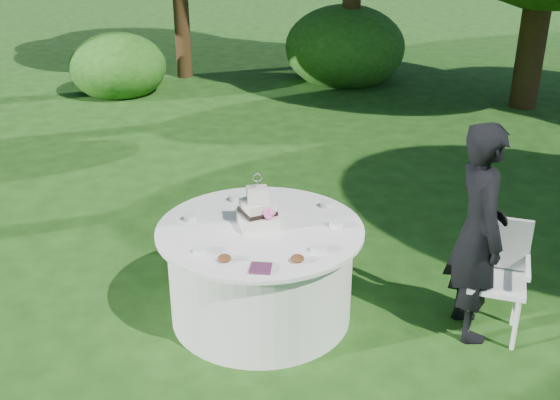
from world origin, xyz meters
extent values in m
plane|color=#18380F|center=(0.00, 0.00, 0.00)|extent=(80.00, 80.00, 0.00)
cube|color=#4D213D|center=(0.09, -0.62, 0.78)|extent=(0.14, 0.14, 0.02)
ellipsoid|color=white|center=(-0.25, -0.48, 0.78)|extent=(0.48, 0.07, 0.01)
imported|color=black|center=(1.58, -0.03, 0.82)|extent=(0.48, 0.65, 1.65)
cylinder|color=silver|center=(0.00, 0.00, 0.37)|extent=(1.40, 1.40, 0.74)
cylinder|color=white|center=(0.00, 0.00, 0.76)|extent=(1.56, 1.56, 0.03)
cube|color=white|center=(-0.02, 0.04, 0.82)|extent=(0.36, 0.36, 0.09)
cube|color=silver|center=(-0.02, 0.04, 0.92)|extent=(0.30, 0.30, 0.09)
cube|color=white|center=(-0.02, 0.04, 1.02)|extent=(0.18, 0.18, 0.09)
cube|color=black|center=(-0.02, 0.04, 0.89)|extent=(0.32, 0.32, 0.03)
sphere|color=#DE41AC|center=(0.07, -0.05, 0.91)|extent=(0.08, 0.08, 0.08)
cylinder|color=white|center=(-0.02, 0.04, 1.09)|extent=(0.01, 0.01, 0.05)
torus|color=silver|center=(-0.02, 0.04, 1.16)|extent=(0.07, 0.02, 0.07)
cube|color=silver|center=(1.76, -0.07, 0.44)|extent=(0.48, 0.48, 0.04)
cube|color=silver|center=(1.80, 0.11, 0.68)|extent=(0.40, 0.13, 0.40)
cylinder|color=white|center=(1.56, -0.19, 0.21)|extent=(0.03, 0.03, 0.42)
cylinder|color=white|center=(1.88, -0.27, 0.21)|extent=(0.03, 0.03, 0.42)
cylinder|color=white|center=(1.63, 0.13, 0.21)|extent=(0.03, 0.03, 0.42)
cylinder|color=silver|center=(1.95, 0.05, 0.21)|extent=(0.03, 0.03, 0.42)
cube|color=white|center=(1.57, -0.03, 0.60)|extent=(0.11, 0.36, 0.03)
cube|color=white|center=(1.95, -0.11, 0.60)|extent=(0.11, 0.36, 0.03)
cylinder|color=white|center=(0.56, 0.06, 0.79)|extent=(0.10, 0.10, 0.04)
cylinder|color=white|center=(-0.55, 0.07, 0.79)|extent=(0.10, 0.10, 0.04)
cylinder|color=white|center=(-0.36, -0.43, 0.79)|extent=(0.10, 0.10, 0.04)
cylinder|color=white|center=(0.45, -0.34, 0.79)|extent=(0.10, 0.10, 0.04)
cylinder|color=white|center=(0.48, 0.42, 0.79)|extent=(0.10, 0.10, 0.04)
cylinder|color=white|center=(-0.27, 0.47, 0.79)|extent=(0.10, 0.10, 0.04)
ellipsoid|color=#562D16|center=(0.32, -0.49, 0.79)|extent=(0.09, 0.09, 0.05)
ellipsoid|color=#562D16|center=(-0.17, -0.54, 0.79)|extent=(0.09, 0.09, 0.05)
camera|label=1|loc=(0.59, -4.34, 2.95)|focal=42.00mm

